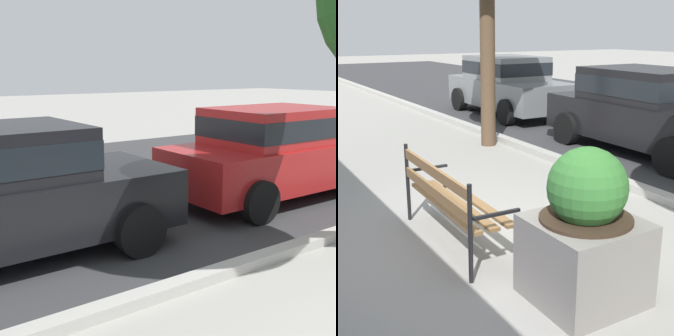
% 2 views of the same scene
% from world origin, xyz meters
% --- Properties ---
extents(street_surface, '(60.00, 9.00, 0.01)m').
position_xyz_m(street_surface, '(0.00, 7.50, 0.00)').
color(street_surface, '#38383A').
rests_on(street_surface, ground).
extents(curb_stone, '(60.00, 0.20, 0.12)m').
position_xyz_m(curb_stone, '(0.00, 2.90, 0.06)').
color(curb_stone, '#B2AFA8').
rests_on(curb_stone, ground).
extents(parked_car_red, '(4.11, 1.94, 1.56)m').
position_xyz_m(parked_car_red, '(2.82, 4.77, 0.84)').
color(parked_car_red, '#B21E1E').
rests_on(parked_car_red, ground).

